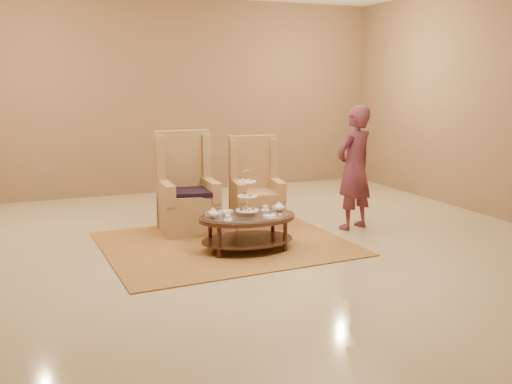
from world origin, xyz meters
name	(u,v)px	position (x,y,z in m)	size (l,w,h in m)	color
ground	(252,249)	(0.00, 0.00, 0.00)	(8.00, 8.00, 0.00)	#BDB08D
ceiling	(252,249)	(0.00, 0.00, 0.00)	(8.00, 8.00, 0.02)	white
wall_back	(171,97)	(0.00, 4.00, 1.75)	(8.00, 0.04, 3.50)	olive
wall_right	(511,101)	(4.00, 0.00, 1.75)	(0.04, 8.00, 3.50)	olive
rug	(225,244)	(-0.25, 0.31, 0.01)	(3.08, 2.61, 0.02)	#A9803C
tea_table	(247,222)	(-0.08, -0.05, 0.36)	(1.24, 0.89, 1.00)	black
armchair_left	(187,198)	(-0.51, 1.16, 0.46)	(0.76, 0.79, 1.37)	#A7814E
armchair_right	(255,195)	(0.49, 1.13, 0.42)	(0.78, 0.80, 1.27)	#A7814E
person	(354,168)	(1.67, 0.40, 0.86)	(0.72, 0.59, 1.71)	#5A2634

